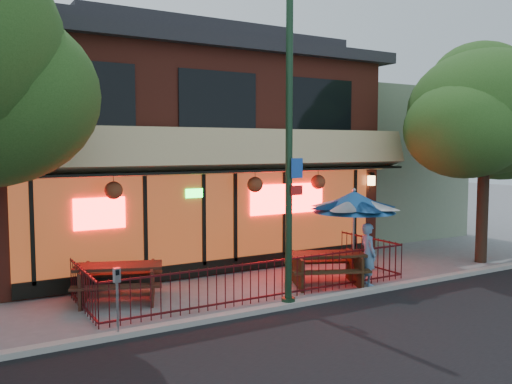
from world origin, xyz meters
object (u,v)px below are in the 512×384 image
street_light (289,170)px  patio_umbrella (354,202)px  parking_meter_near (117,291)px  street_tree_right (485,106)px  picnic_table_right (326,264)px  picnic_table_left (119,277)px  pedestrian (368,254)px

street_light → patio_umbrella: 3.22m
street_light → parking_meter_near: size_ratio=5.10×
street_tree_right → picnic_table_right: (-6.10, 0.11, -4.39)m
street_tree_right → picnic_table_right: 7.52m
street_light → street_tree_right: bearing=7.0°
picnic_table_left → pedestrian: 6.43m
street_tree_right → street_light: bearing=-173.0°
picnic_table_left → patio_umbrella: (6.14, -1.31, 1.61)m
patio_umbrella → pedestrian: size_ratio=1.53×
picnic_table_left → patio_umbrella: 6.48m
picnic_table_left → patio_umbrella: bearing=-12.1°
picnic_table_right → parking_meter_near: 6.07m
picnic_table_right → parking_meter_near: size_ratio=1.80×
picnic_table_right → pedestrian: 1.14m
street_light → picnic_table_right: bearing=29.6°
pedestrian → street_light: bearing=112.3°
picnic_table_left → pedestrian: size_ratio=1.48×
street_light → patio_umbrella: bearing=21.0°
street_tree_right → pedestrian: street_tree_right is taller
picnic_table_right → pedestrian: bearing=-32.9°
street_tree_right → patio_umbrella: size_ratio=2.74×
street_light → street_tree_right: 8.30m
picnic_table_left → pedestrian: pedestrian is taller
street_tree_right → patio_umbrella: 5.87m
patio_umbrella → pedestrian: patio_umbrella is taller
street_tree_right → parking_meter_near: 12.74m
street_light → patio_umbrella: (2.87, 1.10, -0.96)m
picnic_table_left → picnic_table_right: picnic_table_left is taller
street_tree_right → picnic_table_left: bearing=172.8°
patio_umbrella → parking_meter_near: size_ratio=1.87×
picnic_table_right → pedestrian: pedestrian is taller
patio_umbrella → picnic_table_right: bearing=180.0°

